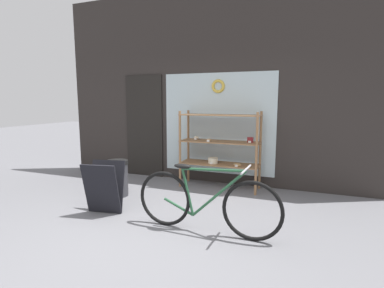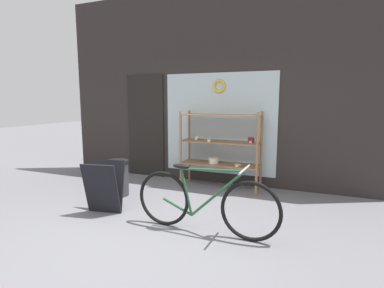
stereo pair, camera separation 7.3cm
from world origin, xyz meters
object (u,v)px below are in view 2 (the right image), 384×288
(bicycle, at_px, (204,202))
(sandwich_board, at_px, (104,187))
(display_case, at_px, (221,144))
(trash_bin, at_px, (118,176))

(bicycle, height_order, sandwich_board, bicycle)
(display_case, xyz_separation_m, bicycle, (0.37, -1.88, -0.43))
(display_case, xyz_separation_m, sandwich_board, (-1.17, -1.79, -0.44))
(sandwich_board, bearing_deg, bicycle, -13.85)
(bicycle, relative_size, trash_bin, 3.03)
(sandwich_board, bearing_deg, display_case, 46.28)
(trash_bin, bearing_deg, bicycle, -23.69)
(bicycle, height_order, trash_bin, bicycle)
(display_case, distance_m, sandwich_board, 2.19)
(bicycle, distance_m, sandwich_board, 1.54)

